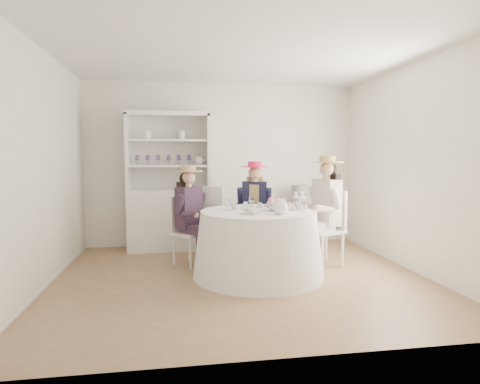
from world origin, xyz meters
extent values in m
plane|color=brown|center=(0.00, 0.00, 0.00)|extent=(4.50, 4.50, 0.00)
plane|color=white|center=(0.00, 0.00, 2.70)|extent=(4.50, 4.50, 0.00)
plane|color=silver|center=(0.00, 2.00, 1.35)|extent=(4.50, 0.00, 4.50)
plane|color=silver|center=(0.00, -2.00, 1.35)|extent=(4.50, 0.00, 4.50)
plane|color=silver|center=(-2.25, 0.00, 1.35)|extent=(0.00, 4.50, 4.50)
plane|color=silver|center=(2.25, 0.00, 1.35)|extent=(0.00, 4.50, 4.50)
cone|color=white|center=(0.22, 0.06, 0.40)|extent=(1.62, 1.62, 0.80)
cylinder|color=white|center=(0.22, 0.06, 0.81)|extent=(1.42, 1.42, 0.02)
cube|color=silver|center=(-0.89, 1.70, 0.48)|extent=(1.30, 0.51, 0.96)
cube|color=silver|center=(-0.89, 1.92, 1.55)|extent=(1.29, 0.07, 1.18)
cube|color=silver|center=(-0.89, 1.70, 2.14)|extent=(1.30, 0.51, 0.06)
cube|color=silver|center=(-1.51, 1.70, 1.55)|extent=(0.05, 0.48, 1.18)
cube|color=silver|center=(-0.27, 1.70, 1.55)|extent=(0.05, 0.48, 1.18)
cube|color=silver|center=(-0.89, 1.70, 1.34)|extent=(1.21, 0.45, 0.03)
cube|color=silver|center=(-0.89, 1.70, 1.74)|extent=(1.21, 0.45, 0.03)
sphere|color=white|center=(-0.41, 1.70, 1.43)|extent=(0.15, 0.15, 0.15)
cube|color=silver|center=(1.28, 1.69, 0.36)|extent=(0.60, 0.60, 0.71)
cylinder|color=black|center=(1.28, 1.69, 0.86)|extent=(0.37, 0.37, 0.30)
cube|color=silver|center=(-0.60, 0.71, 0.44)|extent=(0.55, 0.55, 0.04)
cylinder|color=silver|center=(-0.60, 0.49, 0.21)|extent=(0.03, 0.03, 0.43)
cylinder|color=silver|center=(-0.38, 0.71, 0.21)|extent=(0.03, 0.03, 0.43)
cylinder|color=silver|center=(-0.82, 0.71, 0.21)|extent=(0.03, 0.03, 0.43)
cylinder|color=silver|center=(-0.59, 0.93, 0.21)|extent=(0.03, 0.03, 0.43)
cube|color=silver|center=(-0.72, 0.83, 0.70)|extent=(0.28, 0.28, 0.48)
cube|color=black|center=(-0.61, 0.72, 0.79)|extent=(0.38, 0.38, 0.56)
cube|color=black|center=(-0.58, 0.57, 0.51)|extent=(0.32, 0.32, 0.12)
cylinder|color=black|center=(-0.48, 0.47, 0.22)|extent=(0.10, 0.10, 0.45)
cylinder|color=black|center=(-0.72, 0.55, 0.86)|extent=(0.18, 0.18, 0.27)
cube|color=black|center=(-0.45, 0.69, 0.51)|extent=(0.32, 0.32, 0.12)
cylinder|color=black|center=(-0.36, 0.59, 0.22)|extent=(0.10, 0.10, 0.45)
cylinder|color=black|center=(-0.44, 0.84, 0.86)|extent=(0.18, 0.18, 0.27)
cylinder|color=#D8A889|center=(-0.61, 0.72, 1.09)|extent=(0.09, 0.09, 0.08)
sphere|color=#D8A889|center=(-0.61, 0.72, 1.20)|extent=(0.18, 0.18, 0.18)
sphere|color=black|center=(-0.64, 0.75, 1.19)|extent=(0.18, 0.18, 0.18)
cube|color=black|center=(-0.66, 0.78, 0.96)|extent=(0.22, 0.22, 0.37)
cylinder|color=tan|center=(-0.61, 0.72, 1.29)|extent=(0.39, 0.39, 0.01)
cylinder|color=tan|center=(-0.61, 0.72, 1.33)|extent=(0.19, 0.19, 0.08)
cube|color=silver|center=(0.38, 1.10, 0.45)|extent=(0.49, 0.49, 0.04)
cylinder|color=silver|center=(0.18, 0.98, 0.22)|extent=(0.04, 0.04, 0.44)
cylinder|color=silver|center=(0.49, 0.90, 0.22)|extent=(0.04, 0.04, 0.44)
cylinder|color=silver|center=(0.26, 1.29, 0.22)|extent=(0.04, 0.04, 0.44)
cylinder|color=silver|center=(0.57, 1.21, 0.22)|extent=(0.04, 0.04, 0.44)
cube|color=silver|center=(0.42, 1.27, 0.72)|extent=(0.38, 0.12, 0.50)
cube|color=#181831|center=(0.38, 1.11, 0.82)|extent=(0.40, 0.28, 0.58)
cube|color=tan|center=(0.38, 1.11, 0.82)|extent=(0.19, 0.25, 0.50)
cube|color=#181831|center=(0.26, 1.00, 0.53)|extent=(0.21, 0.36, 0.12)
cylinder|color=#181831|center=(0.22, 0.86, 0.23)|extent=(0.10, 0.10, 0.46)
cylinder|color=#181831|center=(0.17, 1.13, 0.89)|extent=(0.13, 0.19, 0.28)
cube|color=#181831|center=(0.43, 0.96, 0.53)|extent=(0.21, 0.36, 0.12)
cylinder|color=#181831|center=(0.40, 0.82, 0.23)|extent=(0.10, 0.10, 0.46)
cylinder|color=#181831|center=(0.57, 1.02, 0.89)|extent=(0.13, 0.19, 0.28)
cylinder|color=#D8A889|center=(0.38, 1.11, 1.13)|extent=(0.09, 0.09, 0.08)
sphere|color=#D8A889|center=(0.38, 1.11, 1.24)|extent=(0.19, 0.19, 0.19)
sphere|color=tan|center=(0.39, 1.16, 1.23)|extent=(0.19, 0.19, 0.19)
cube|color=tan|center=(0.40, 1.19, 0.99)|extent=(0.25, 0.14, 0.38)
cylinder|color=#E32249|center=(0.38, 1.11, 1.33)|extent=(0.40, 0.40, 0.01)
cylinder|color=#E32249|center=(0.38, 1.11, 1.37)|extent=(0.20, 0.20, 0.08)
cube|color=silver|center=(1.21, 0.39, 0.48)|extent=(0.54, 0.54, 0.04)
cylinder|color=silver|center=(1.00, 0.49, 0.23)|extent=(0.04, 0.04, 0.47)
cylinder|color=silver|center=(1.11, 0.17, 0.23)|extent=(0.04, 0.04, 0.47)
cylinder|color=silver|center=(1.32, 0.60, 0.23)|extent=(0.04, 0.04, 0.47)
cylinder|color=silver|center=(1.43, 0.28, 0.23)|extent=(0.04, 0.04, 0.47)
cube|color=silver|center=(1.39, 0.45, 0.76)|extent=(0.16, 0.39, 0.53)
cube|color=beige|center=(1.23, 0.39, 0.87)|extent=(0.32, 0.43, 0.62)
cube|color=beige|center=(1.06, 0.44, 0.56)|extent=(0.39, 0.25, 0.13)
cylinder|color=beige|center=(0.92, 0.39, 0.24)|extent=(0.11, 0.11, 0.49)
cylinder|color=beige|center=(1.12, 0.59, 0.94)|extent=(0.20, 0.15, 0.29)
cube|color=beige|center=(1.12, 0.26, 0.56)|extent=(0.39, 0.25, 0.13)
cylinder|color=beige|center=(0.98, 0.21, 0.24)|extent=(0.11, 0.11, 0.49)
cylinder|color=beige|center=(1.26, 0.17, 0.94)|extent=(0.20, 0.15, 0.29)
cylinder|color=#D8A889|center=(1.23, 0.39, 1.20)|extent=(0.10, 0.10, 0.08)
sphere|color=#D8A889|center=(1.23, 0.39, 1.32)|extent=(0.20, 0.20, 0.20)
sphere|color=black|center=(1.28, 0.41, 1.30)|extent=(0.20, 0.20, 0.20)
cube|color=black|center=(1.31, 0.42, 1.05)|extent=(0.16, 0.27, 0.40)
cylinder|color=tan|center=(1.23, 0.39, 1.41)|extent=(0.42, 0.42, 0.01)
cylinder|color=tan|center=(1.23, 0.39, 1.45)|extent=(0.21, 0.21, 0.08)
cube|color=silver|center=(-0.22, 1.06, 0.50)|extent=(0.59, 0.59, 0.04)
cylinder|color=silver|center=(0.01, 1.13, 0.24)|extent=(0.04, 0.04, 0.48)
cylinder|color=silver|center=(-0.30, 1.29, 0.24)|extent=(0.04, 0.04, 0.48)
cylinder|color=silver|center=(-0.15, 0.82, 0.24)|extent=(0.04, 0.04, 0.48)
cylinder|color=silver|center=(-0.46, 0.98, 0.24)|extent=(0.04, 0.04, 0.48)
cube|color=silver|center=(-0.32, 0.88, 0.79)|extent=(0.39, 0.22, 0.55)
imported|color=white|center=(-0.06, 0.19, 0.85)|extent=(0.10, 0.10, 0.06)
imported|color=white|center=(0.30, 0.33, 0.85)|extent=(0.08, 0.08, 0.06)
imported|color=white|center=(0.47, 0.23, 0.85)|extent=(0.11, 0.11, 0.07)
imported|color=white|center=(0.44, 0.01, 0.85)|extent=(0.28, 0.28, 0.06)
sphere|color=pink|center=(0.49, 0.03, 0.92)|extent=(0.08, 0.08, 0.08)
sphere|color=white|center=(0.48, 0.06, 0.92)|extent=(0.08, 0.08, 0.08)
sphere|color=pink|center=(0.46, 0.09, 0.92)|extent=(0.08, 0.08, 0.08)
sphere|color=white|center=(0.42, 0.09, 0.92)|extent=(0.08, 0.08, 0.08)
sphere|color=pink|center=(0.39, 0.08, 0.92)|extent=(0.08, 0.08, 0.08)
sphere|color=white|center=(0.37, 0.04, 0.92)|extent=(0.08, 0.08, 0.08)
sphere|color=pink|center=(0.37, 0.01, 0.92)|extent=(0.08, 0.08, 0.08)
sphere|color=white|center=(0.39, -0.02, 0.92)|extent=(0.08, 0.08, 0.08)
sphere|color=pink|center=(0.42, -0.04, 0.92)|extent=(0.08, 0.08, 0.08)
sphere|color=white|center=(0.46, -0.03, 0.92)|extent=(0.08, 0.08, 0.08)
sphere|color=pink|center=(0.48, -0.01, 0.92)|extent=(0.08, 0.08, 0.08)
sphere|color=white|center=(0.41, -0.28, 0.90)|extent=(0.17, 0.17, 0.17)
cylinder|color=white|center=(0.52, -0.28, 0.91)|extent=(0.10, 0.03, 0.08)
cylinder|color=white|center=(0.41, -0.28, 0.98)|extent=(0.04, 0.04, 0.02)
cylinder|color=white|center=(0.07, -0.25, 0.82)|extent=(0.25, 0.25, 0.01)
cube|color=beige|center=(0.02, -0.27, 0.85)|extent=(0.06, 0.04, 0.03)
cube|color=beige|center=(0.07, -0.25, 0.86)|extent=(0.07, 0.05, 0.03)
cube|color=beige|center=(0.11, -0.23, 0.85)|extent=(0.07, 0.06, 0.03)
cube|color=beige|center=(0.05, -0.21, 0.86)|extent=(0.07, 0.07, 0.03)
cube|color=beige|center=(0.10, -0.28, 0.85)|extent=(0.06, 0.07, 0.03)
cylinder|color=white|center=(0.74, 0.05, 0.82)|extent=(0.24, 0.24, 0.01)
cylinder|color=white|center=(0.74, 0.05, 0.90)|extent=(0.02, 0.02, 0.16)
cylinder|color=white|center=(0.74, 0.05, 0.98)|extent=(0.18, 0.18, 0.01)
camera|label=1|loc=(-0.77, -4.74, 1.48)|focal=30.00mm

